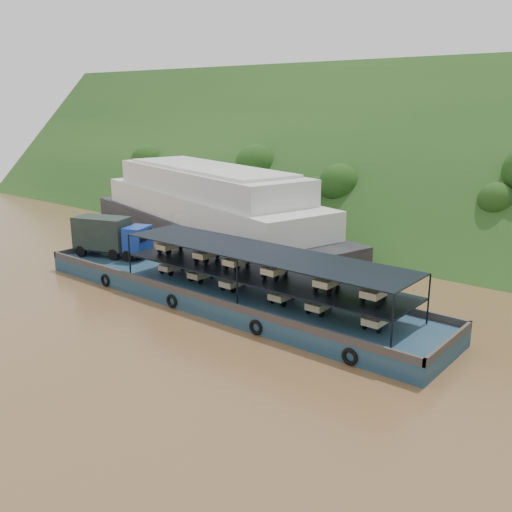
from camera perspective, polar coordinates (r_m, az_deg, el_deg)
The scene contains 4 objects.
ground at distance 41.70m, azimuth -0.48°, elevation -5.55°, with size 160.00×160.00×0.00m, color brown.
hillside at distance 72.07m, azimuth 18.13°, elevation 2.63°, with size 140.00×28.00×28.00m, color #193714.
cargo_barge at distance 44.29m, azimuth -4.53°, elevation -2.72°, with size 35.00×7.18×4.75m.
passenger_ferry at distance 63.09m, azimuth -4.78°, elevation 4.86°, with size 40.97×20.19×8.05m.
Camera 1 is at (24.90, -29.99, 14.80)m, focal length 40.00 mm.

